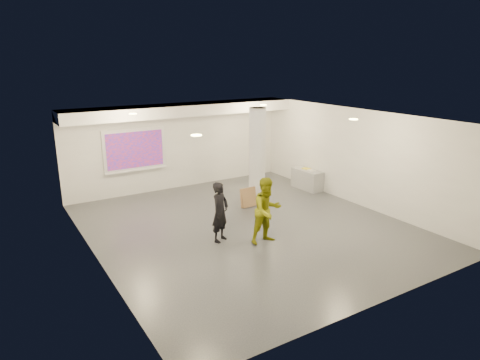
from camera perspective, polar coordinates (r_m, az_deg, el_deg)
floor at (r=11.80m, az=1.02°, el=-6.30°), size 8.00×9.00×0.01m
ceiling at (r=11.02m, az=1.10°, el=8.29°), size 8.00×9.00×0.01m
wall_back at (r=15.20m, az=-8.16°, el=4.54°), size 8.00×0.01×3.00m
wall_front at (r=8.11m, az=18.60°, el=-6.44°), size 8.00×0.01×3.00m
wall_left at (r=9.84m, az=-18.96°, el=-2.51°), size 0.01×9.00×3.00m
wall_right at (r=13.84m, az=15.17°, el=3.00°), size 0.01×9.00×3.00m
soffit_band at (r=14.50m, az=-7.48°, el=9.30°), size 8.00×1.10×0.36m
downlight_nw at (r=12.35m, az=-14.09°, el=8.56°), size 0.22×0.22×0.02m
downlight_ne at (r=14.30m, az=3.14°, el=9.96°), size 0.22×0.22×0.02m
downlight_sw at (r=8.67m, az=-5.84°, el=5.96°), size 0.22×0.22×0.02m
downlight_se at (r=11.27m, az=14.89°, el=7.83°), size 0.22×0.22×0.02m
column at (r=13.58m, az=2.29°, el=3.32°), size 0.52×0.52×3.00m
projection_screen at (r=14.61m, az=-13.85°, el=3.87°), size 2.10×0.13×1.42m
credenza at (r=15.26m, az=8.94°, el=0.09°), size 0.54×1.21×0.69m
papers_stack at (r=15.09m, az=9.53°, el=1.27°), size 0.23×0.29×0.02m
postit_pad at (r=15.29m, az=8.83°, el=1.52°), size 0.25×0.31×0.03m
cardboard_back at (r=13.31m, az=1.10°, el=-2.31°), size 0.55×0.14×0.60m
cardboard_front at (r=13.28m, az=1.12°, el=-2.57°), size 0.46×0.16×0.50m
woman at (r=10.71m, az=-2.66°, el=-4.29°), size 0.67×0.60×1.54m
man at (r=10.61m, az=3.62°, el=-4.09°), size 0.83×0.65×1.68m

